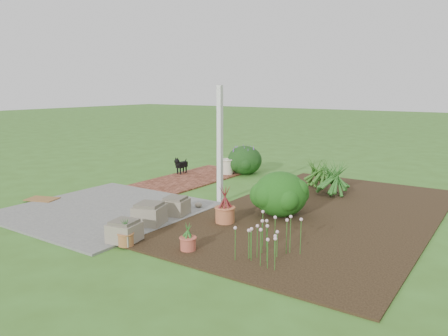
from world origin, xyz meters
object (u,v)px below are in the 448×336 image
Objects in this scene: evergreen_shrub at (280,193)px; black_dog at (181,164)px; cream_ceramic_urn at (227,167)px; stone_trough_near at (124,232)px.

black_dog is at bearing 153.95° from evergreen_shrub.
stone_trough_near is at bearing -72.93° from cream_ceramic_urn.
cream_ceramic_urn is 0.40× the size of evergreen_shrub.
evergreen_shrub is (3.05, -2.74, 0.22)m from cream_ceramic_urn.
evergreen_shrub reaches higher than cream_ceramic_urn.
black_dog is 0.51× the size of evergreen_shrub.
evergreen_shrub is at bearing -25.00° from black_dog.
stone_trough_near is 3.06m from evergreen_shrub.
black_dog is at bearing -148.03° from cream_ceramic_urn.
evergreen_shrub is (1.37, 2.72, 0.28)m from stone_trough_near.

